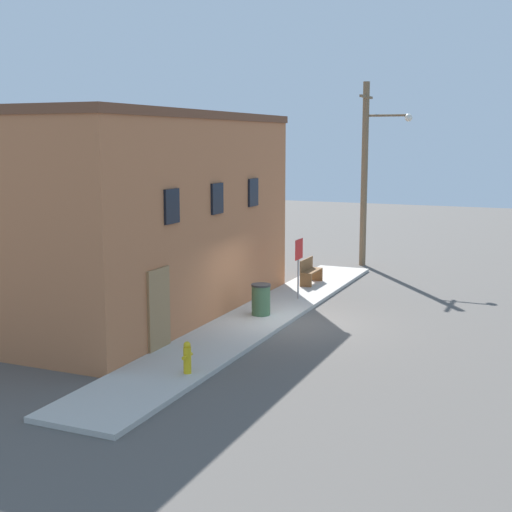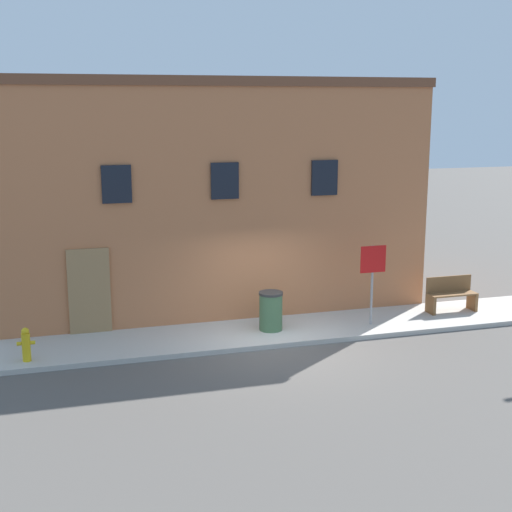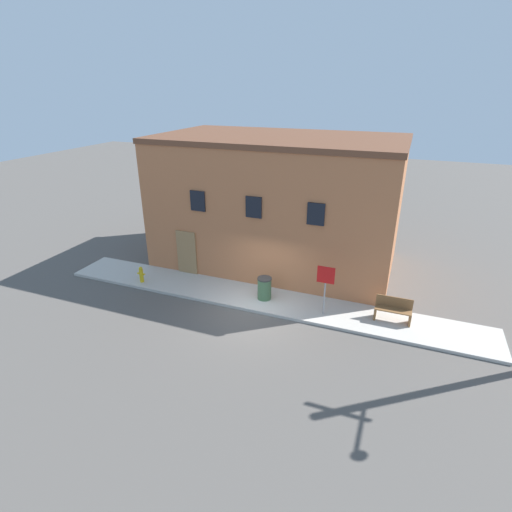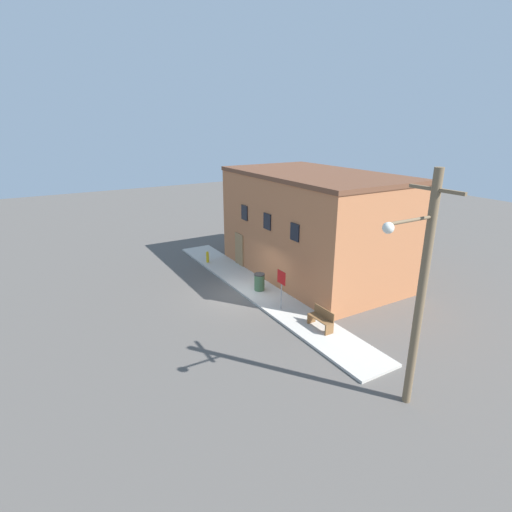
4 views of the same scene
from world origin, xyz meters
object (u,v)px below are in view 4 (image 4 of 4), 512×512
Objects in this scene: bench at (321,319)px; fire_hydrant at (208,257)px; trash_bin at (259,282)px; utility_pole at (420,288)px; stop_sign at (281,283)px.

fire_hydrant is at bearing -175.86° from bench.
trash_bin is (-5.11, -0.19, 0.03)m from bench.
utility_pole is at bearing 0.31° from fire_hydrant.
stop_sign is 2.11× the size of trash_bin.
stop_sign reaches higher than bench.
stop_sign is 8.23m from utility_pole.
fire_hydrant is 0.10× the size of utility_pole.
bench is (10.82, 0.78, 0.07)m from fire_hydrant.
trash_bin is 10.97m from utility_pole.
trash_bin is (5.72, 0.59, 0.11)m from fire_hydrant.
utility_pole is (7.80, -0.22, 2.63)m from stop_sign.
bench is at bearing 172.45° from utility_pole.
utility_pole is at bearing -2.79° from trash_bin.
bench is 6.40m from utility_pole.
stop_sign is 0.26× the size of utility_pole.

